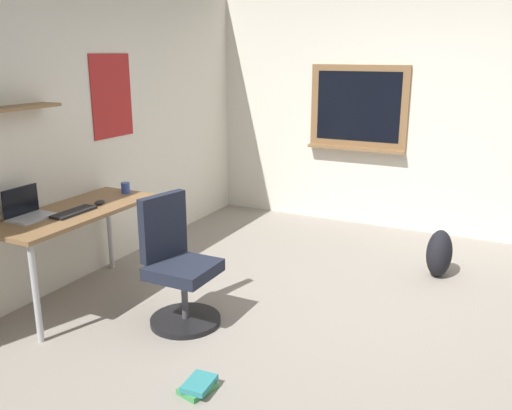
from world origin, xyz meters
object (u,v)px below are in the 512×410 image
at_px(office_chair, 178,269).
at_px(computer_mouse, 100,202).
at_px(desk, 75,220).
at_px(book_stack_on_floor, 198,386).
at_px(backpack, 439,253).
at_px(keyboard, 74,212).
at_px(laptop, 27,211).
at_px(coffee_mug, 126,188).

height_order(office_chair, computer_mouse, office_chair).
relative_size(desk, book_stack_on_floor, 5.85).
bearing_deg(backpack, keyboard, 127.45).
xyz_separation_m(desk, office_chair, (0.06, -0.91, -0.26)).
xyz_separation_m(laptop, coffee_mug, (0.90, -0.16, -0.01)).
bearing_deg(computer_mouse, laptop, 157.71).
relative_size(coffee_mug, backpack, 0.22).
bearing_deg(coffee_mug, computer_mouse, -172.53).
distance_m(computer_mouse, backpack, 2.95).
distance_m(desk, laptop, 0.37).
xyz_separation_m(desk, laptop, (-0.31, 0.14, 0.14)).
xyz_separation_m(desk, backpack, (1.79, -2.50, -0.46)).
height_order(backpack, book_stack_on_floor, backpack).
bearing_deg(desk, coffee_mug, -2.20).
bearing_deg(office_chair, book_stack_on_floor, -138.76).
height_order(laptop, computer_mouse, laptop).
relative_size(laptop, keyboard, 0.84).
height_order(computer_mouse, coffee_mug, coffee_mug).
bearing_deg(desk, office_chair, -86.51).
relative_size(keyboard, coffee_mug, 4.02).
bearing_deg(backpack, laptop, 128.50).
relative_size(keyboard, computer_mouse, 3.56).
distance_m(desk, coffee_mug, 0.61).
xyz_separation_m(office_chair, coffee_mug, (0.54, 0.89, 0.39)).
relative_size(office_chair, computer_mouse, 9.13).
height_order(desk, keyboard, keyboard).
distance_m(office_chair, keyboard, 0.92).
xyz_separation_m(office_chair, backpack, (1.74, -1.59, -0.20)).
bearing_deg(office_chair, keyboard, 98.45).
xyz_separation_m(backpack, book_stack_on_floor, (-2.42, 0.99, -0.18)).
distance_m(coffee_mug, book_stack_on_floor, 2.08).
relative_size(desk, office_chair, 1.46).
distance_m(office_chair, laptop, 1.19).
bearing_deg(coffee_mug, laptop, 169.70).
relative_size(computer_mouse, backpack, 0.24).
relative_size(desk, coffee_mug, 15.04).
distance_m(desk, office_chair, 0.95).
bearing_deg(desk, computer_mouse, -19.03).
xyz_separation_m(computer_mouse, coffee_mug, (0.38, 0.05, 0.03)).
relative_size(computer_mouse, coffee_mug, 1.13).
xyz_separation_m(desk, book_stack_on_floor, (-0.63, -1.52, -0.64)).
xyz_separation_m(office_chair, computer_mouse, (0.16, 0.84, 0.37)).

